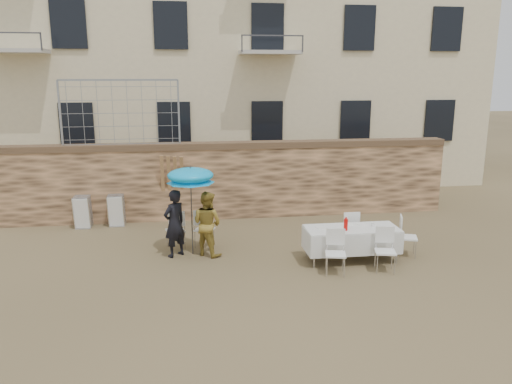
{
  "coord_description": "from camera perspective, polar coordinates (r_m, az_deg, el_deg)",
  "views": [
    {
      "loc": [
        -1.22,
        -9.31,
        4.14
      ],
      "look_at": [
        0.4,
        2.2,
        1.4
      ],
      "focal_mm": 35.0,
      "sensor_mm": 36.0,
      "label": 1
    }
  ],
  "objects": [
    {
      "name": "stone_wall",
      "position": [
        14.68,
        -3.07,
        1.29
      ],
      "size": [
        13.0,
        0.5,
        2.2
      ],
      "primitive_type": "cube",
      "color": "#916A48",
      "rests_on": "ground"
    },
    {
      "name": "couple_chair_left",
      "position": [
        12.29,
        -9.19,
        -4.24
      ],
      "size": [
        0.58,
        0.58,
        0.96
      ],
      "primitive_type": null,
      "rotation": [
        0.0,
        0.0,
        3.39
      ],
      "color": "white",
      "rests_on": "ground"
    },
    {
      "name": "soda_bottle",
      "position": [
        11.24,
        10.23,
        -3.69
      ],
      "size": [
        0.09,
        0.09,
        0.26
      ],
      "primitive_type": "cylinder",
      "color": "red",
      "rests_on": "banquet_table"
    },
    {
      "name": "couple_chair_right",
      "position": [
        12.29,
        -5.92,
        -4.13
      ],
      "size": [
        0.64,
        0.64,
        0.96
      ],
      "primitive_type": null,
      "rotation": [
        0.0,
        0.0,
        2.7
      ],
      "color": "white",
      "rests_on": "ground"
    },
    {
      "name": "table_chair_front_right",
      "position": [
        11.07,
        14.57,
        -6.48
      ],
      "size": [
        0.58,
        0.58,
        0.96
      ],
      "primitive_type": null,
      "rotation": [
        0.0,
        0.0,
        -0.24
      ],
      "color": "white",
      "rests_on": "ground"
    },
    {
      "name": "table_chair_back",
      "position": [
        12.34,
        10.55,
        -4.22
      ],
      "size": [
        0.49,
        0.49,
        0.96
      ],
      "primitive_type": null,
      "rotation": [
        0.0,
        0.0,
        3.16
      ],
      "color": "white",
      "rests_on": "ground"
    },
    {
      "name": "chain_link_fence",
      "position": [
        14.46,
        -15.24,
        8.68
      ],
      "size": [
        3.2,
        0.06,
        1.8
      ],
      "primitive_type": null,
      "color": "gray",
      "rests_on": "stone_wall"
    },
    {
      "name": "table_chair_side",
      "position": [
        12.16,
        16.99,
        -4.85
      ],
      "size": [
        0.61,
        0.61,
        0.96
      ],
      "primitive_type": null,
      "rotation": [
        0.0,
        0.0,
        1.23
      ],
      "color": "white",
      "rests_on": "ground"
    },
    {
      "name": "woman_dress",
      "position": [
        11.69,
        -5.6,
        -3.6
      ],
      "size": [
        0.94,
        0.92,
        1.53
      ],
      "primitive_type": "imported",
      "rotation": [
        0.0,
        0.0,
        2.46
      ],
      "color": "gold",
      "rests_on": "ground"
    },
    {
      "name": "wood_planks",
      "position": [
        14.4,
        -9.37,
        0.49
      ],
      "size": [
        0.7,
        0.2,
        2.0
      ],
      "primitive_type": null,
      "color": "#A37749",
      "rests_on": "ground"
    },
    {
      "name": "table_chair_front_left",
      "position": [
        10.71,
        9.08,
        -6.9
      ],
      "size": [
        0.58,
        0.58,
        0.96
      ],
      "primitive_type": null,
      "rotation": [
        0.0,
        0.0,
        -0.23
      ],
      "color": "white",
      "rests_on": "ground"
    },
    {
      "name": "ground",
      "position": [
        10.26,
        -0.51,
        -10.53
      ],
      "size": [
        80.0,
        80.0,
        0.0
      ],
      "primitive_type": "plane",
      "color": "brown",
      "rests_on": "ground"
    },
    {
      "name": "umbrella",
      "position": [
        11.51,
        -7.49,
        1.58
      ],
      "size": [
        1.11,
        1.11,
        1.95
      ],
      "color": "#3F3F44",
      "rests_on": "ground"
    },
    {
      "name": "chair_stack_right",
      "position": [
        14.59,
        -15.58,
        -1.84
      ],
      "size": [
        0.46,
        0.47,
        0.92
      ],
      "primitive_type": null,
      "color": "white",
      "rests_on": "ground"
    },
    {
      "name": "man_suit",
      "position": [
        11.67,
        -9.29,
        -3.56
      ],
      "size": [
        0.69,
        0.66,
        1.59
      ],
      "primitive_type": "imported",
      "rotation": [
        0.0,
        0.0,
        3.83
      ],
      "color": "black",
      "rests_on": "ground"
    },
    {
      "name": "chair_stack_left",
      "position": [
        14.74,
        -19.05,
        -1.93
      ],
      "size": [
        0.46,
        0.55,
        0.92
      ],
      "primitive_type": null,
      "color": "white",
      "rests_on": "ground"
    },
    {
      "name": "banquet_table",
      "position": [
        11.48,
        10.91,
        -4.25
      ],
      "size": [
        2.1,
        0.85,
        0.78
      ],
      "color": "silver",
      "rests_on": "ground"
    }
  ]
}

